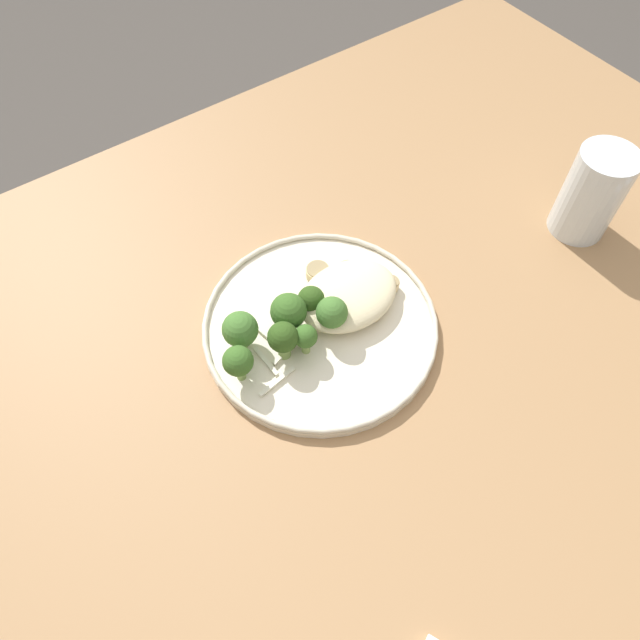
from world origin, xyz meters
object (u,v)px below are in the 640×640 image
object	(u,v)px
seared_scallop_right_edge	(348,272)
broccoli_floret_beside_noodles	(311,300)
seared_scallop_front_small	(366,294)
broccoli_floret_rear_charred	(289,311)
broccoli_floret_right_tilted	(240,330)
broccoli_floret_near_rim	(332,313)
seared_scallop_large_seared	(356,304)
seared_scallop_rear_pale	(372,311)
broccoli_floret_split_head	(238,362)
broccoli_floret_left_leaning	(283,338)
seared_scallop_left_edge	(320,302)
broccoli_floret_center_pile	(306,337)
dinner_plate	(320,325)
seared_scallop_tiny_bay	(391,284)
seared_scallop_half_hidden	(319,272)
water_glass	(590,197)

from	to	relation	value
seared_scallop_right_edge	broccoli_floret_beside_noodles	world-z (taller)	broccoli_floret_beside_noodles
seared_scallop_right_edge	seared_scallop_front_small	bearing A→B (deg)	-91.68
broccoli_floret_rear_charred	broccoli_floret_right_tilted	bearing A→B (deg)	166.95
broccoli_floret_near_rim	broccoli_floret_beside_noodles	bearing A→B (deg)	99.80
seared_scallop_large_seared	seared_scallop_front_small	distance (m)	0.02
seared_scallop_rear_pale	broccoli_floret_split_head	distance (m)	0.18
broccoli_floret_left_leaning	broccoli_floret_near_rim	bearing A→B (deg)	-3.09
seared_scallop_left_edge	broccoli_floret_center_pile	bearing A→B (deg)	-140.43
seared_scallop_rear_pale	broccoli_floret_right_tilted	world-z (taller)	broccoli_floret_right_tilted
dinner_plate	seared_scallop_front_small	distance (m)	0.07
dinner_plate	seared_scallop_right_edge	distance (m)	0.08
seared_scallop_large_seared	seared_scallop_tiny_bay	bearing A→B (deg)	-0.76
dinner_plate	broccoli_floret_beside_noodles	world-z (taller)	broccoli_floret_beside_noodles
seared_scallop_half_hidden	water_glass	bearing A→B (deg)	-20.18
seared_scallop_tiny_bay	broccoli_floret_rear_charred	xyz separation A→B (m)	(-0.14, 0.02, 0.03)
seared_scallop_rear_pale	broccoli_floret_right_tilted	size ratio (longest dim) A/B	0.44
broccoli_floret_beside_noodles	broccoli_floret_left_leaning	bearing A→B (deg)	-152.96
dinner_plate	broccoli_floret_rear_charred	xyz separation A→B (m)	(-0.03, 0.02, 0.04)
seared_scallop_rear_pale	broccoli_floret_beside_noodles	bearing A→B (deg)	140.41
seared_scallop_tiny_bay	broccoli_floret_right_tilted	size ratio (longest dim) A/B	0.40
seared_scallop_large_seared	broccoli_floret_split_head	size ratio (longest dim) A/B	0.46
broccoli_floret_center_pile	water_glass	world-z (taller)	water_glass
dinner_plate	broccoli_floret_beside_noodles	xyz separation A→B (m)	(0.00, 0.02, 0.03)
seared_scallop_rear_pale	broccoli_floret_center_pile	bearing A→B (deg)	176.16
seared_scallop_half_hidden	broccoli_floret_beside_noodles	bearing A→B (deg)	-134.55
broccoli_floret_left_leaning	seared_scallop_left_edge	bearing A→B (deg)	22.75
broccoli_floret_split_head	seared_scallop_tiny_bay	bearing A→B (deg)	-0.29
seared_scallop_rear_pale	broccoli_floret_near_rim	bearing A→B (deg)	165.74
broccoli_floret_beside_noodles	broccoli_floret_split_head	bearing A→B (deg)	-167.11
seared_scallop_rear_pale	seared_scallop_half_hidden	distance (m)	0.09
seared_scallop_large_seared	broccoli_floret_center_pile	world-z (taller)	broccoli_floret_center_pile
dinner_plate	broccoli_floret_split_head	world-z (taller)	broccoli_floret_split_head
broccoli_floret_rear_charred	seared_scallop_right_edge	bearing A→B (deg)	11.91
seared_scallop_rear_pale	seared_scallop_left_edge	bearing A→B (deg)	132.60
dinner_plate	seared_scallop_half_hidden	distance (m)	0.07
seared_scallop_tiny_bay	water_glass	distance (m)	0.30
seared_scallop_front_small	broccoli_floret_left_leaning	bearing A→B (deg)	-175.71
broccoli_floret_split_head	seared_scallop_rear_pale	bearing A→B (deg)	-6.68
broccoli_floret_center_pile	broccoli_floret_near_rim	distance (m)	0.04
seared_scallop_large_seared	broccoli_floret_near_rim	world-z (taller)	broccoli_floret_near_rim
broccoli_floret_near_rim	seared_scallop_right_edge	bearing A→B (deg)	39.29
seared_scallop_half_hidden	seared_scallop_tiny_bay	bearing A→B (deg)	-47.09
seared_scallop_right_edge	broccoli_floret_right_tilted	world-z (taller)	broccoli_floret_right_tilted
seared_scallop_front_small	water_glass	size ratio (longest dim) A/B	0.27
seared_scallop_left_edge	broccoli_floret_center_pile	distance (m)	0.07
seared_scallop_left_edge	broccoli_floret_center_pile	size ratio (longest dim) A/B	0.48
seared_scallop_half_hidden	seared_scallop_left_edge	size ratio (longest dim) A/B	1.36
seared_scallop_front_small	broccoli_floret_right_tilted	world-z (taller)	broccoli_floret_right_tilted
seared_scallop_rear_pale	broccoli_floret_left_leaning	xyz separation A→B (m)	(-0.12, 0.02, 0.02)
broccoli_floret_near_rim	broccoli_floret_rear_charred	bearing A→B (deg)	143.49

